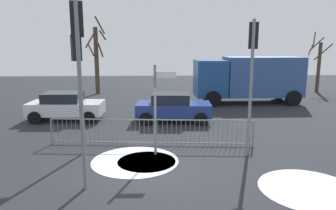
{
  "coord_description": "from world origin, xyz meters",
  "views": [
    {
      "loc": [
        0.2,
        -9.46,
        3.96
      ],
      "look_at": [
        0.69,
        3.25,
        1.47
      ],
      "focal_mm": 33.51,
      "sensor_mm": 36.0,
      "label": 1
    }
  ],
  "objects_px": {
    "bare_tree_left": "(97,58)",
    "bare_tree_centre": "(318,64)",
    "traffic_light_foreground_left": "(252,57)",
    "traffic_light_mid_left": "(77,66)",
    "direction_sign_post": "(157,106)",
    "car_blue_mid": "(173,107)",
    "traffic_light_rear_left": "(79,52)",
    "delivery_truck": "(249,77)",
    "car_white_near": "(66,106)"
  },
  "relations": [
    {
      "from": "bare_tree_left",
      "to": "bare_tree_centre",
      "type": "distance_m",
      "value": 18.07
    },
    {
      "from": "traffic_light_foreground_left",
      "to": "bare_tree_centre",
      "type": "distance_m",
      "value": 17.78
    },
    {
      "from": "traffic_light_mid_left",
      "to": "bare_tree_centre",
      "type": "relative_size",
      "value": 0.89
    },
    {
      "from": "traffic_light_foreground_left",
      "to": "traffic_light_mid_left",
      "type": "relative_size",
      "value": 1.1
    },
    {
      "from": "direction_sign_post",
      "to": "car_blue_mid",
      "type": "xyz_separation_m",
      "value": [
        0.83,
        4.99,
        -1.05
      ]
    },
    {
      "from": "traffic_light_foreground_left",
      "to": "bare_tree_left",
      "type": "xyz_separation_m",
      "value": [
        -8.03,
        14.35,
        -0.63
      ]
    },
    {
      "from": "traffic_light_rear_left",
      "to": "bare_tree_centre",
      "type": "height_order",
      "value": "traffic_light_rear_left"
    },
    {
      "from": "traffic_light_mid_left",
      "to": "delivery_truck",
      "type": "xyz_separation_m",
      "value": [
        9.01,
        9.64,
        -1.46
      ]
    },
    {
      "from": "car_blue_mid",
      "to": "bare_tree_centre",
      "type": "relative_size",
      "value": 0.79
    },
    {
      "from": "direction_sign_post",
      "to": "delivery_truck",
      "type": "relative_size",
      "value": 0.46
    },
    {
      "from": "traffic_light_rear_left",
      "to": "car_white_near",
      "type": "relative_size",
      "value": 1.33
    },
    {
      "from": "direction_sign_post",
      "to": "car_blue_mid",
      "type": "distance_m",
      "value": 5.16
    },
    {
      "from": "bare_tree_centre",
      "to": "bare_tree_left",
      "type": "bearing_deg",
      "value": -179.11
    },
    {
      "from": "car_blue_mid",
      "to": "delivery_truck",
      "type": "xyz_separation_m",
      "value": [
        5.4,
        5.02,
        0.97
      ]
    },
    {
      "from": "direction_sign_post",
      "to": "bare_tree_left",
      "type": "distance_m",
      "value": 15.15
    },
    {
      "from": "traffic_light_rear_left",
      "to": "direction_sign_post",
      "type": "relative_size",
      "value": 1.58
    },
    {
      "from": "direction_sign_post",
      "to": "car_white_near",
      "type": "distance_m",
      "value": 7.36
    },
    {
      "from": "bare_tree_left",
      "to": "bare_tree_centre",
      "type": "xyz_separation_m",
      "value": [
        18.06,
        0.28,
        -0.54
      ]
    },
    {
      "from": "bare_tree_left",
      "to": "delivery_truck",
      "type": "bearing_deg",
      "value": -21.72
    },
    {
      "from": "traffic_light_rear_left",
      "to": "bare_tree_left",
      "type": "relative_size",
      "value": 0.85
    },
    {
      "from": "bare_tree_left",
      "to": "traffic_light_mid_left",
      "type": "bearing_deg",
      "value": -82.19
    },
    {
      "from": "car_white_near",
      "to": "car_blue_mid",
      "type": "distance_m",
      "value": 5.63
    },
    {
      "from": "traffic_light_mid_left",
      "to": "direction_sign_post",
      "type": "bearing_deg",
      "value": -40.85
    },
    {
      "from": "traffic_light_rear_left",
      "to": "car_blue_mid",
      "type": "distance_m",
      "value": 8.53
    },
    {
      "from": "traffic_light_mid_left",
      "to": "bare_tree_centre",
      "type": "xyz_separation_m",
      "value": [
        16.14,
        14.27,
        -0.88
      ]
    },
    {
      "from": "traffic_light_foreground_left",
      "to": "car_white_near",
      "type": "bearing_deg",
      "value": 164.54
    },
    {
      "from": "delivery_truck",
      "to": "bare_tree_left",
      "type": "height_order",
      "value": "bare_tree_left"
    },
    {
      "from": "traffic_light_rear_left",
      "to": "delivery_truck",
      "type": "bearing_deg",
      "value": 45.73
    },
    {
      "from": "traffic_light_foreground_left",
      "to": "direction_sign_post",
      "type": "height_order",
      "value": "traffic_light_foreground_left"
    },
    {
      "from": "traffic_light_mid_left",
      "to": "car_white_near",
      "type": "bearing_deg",
      "value": 78.04
    },
    {
      "from": "car_blue_mid",
      "to": "traffic_light_rear_left",
      "type": "bearing_deg",
      "value": -107.56
    },
    {
      "from": "traffic_light_foreground_left",
      "to": "direction_sign_post",
      "type": "relative_size",
      "value": 1.47
    },
    {
      "from": "car_white_near",
      "to": "traffic_light_foreground_left",
      "type": "bearing_deg",
      "value": -32.45
    },
    {
      "from": "car_blue_mid",
      "to": "bare_tree_left",
      "type": "bearing_deg",
      "value": 123.93
    },
    {
      "from": "delivery_truck",
      "to": "bare_tree_centre",
      "type": "relative_size",
      "value": 1.44
    },
    {
      "from": "traffic_light_foreground_left",
      "to": "delivery_truck",
      "type": "height_order",
      "value": "traffic_light_foreground_left"
    },
    {
      "from": "traffic_light_foreground_left",
      "to": "traffic_light_rear_left",
      "type": "bearing_deg",
      "value": -136.44
    },
    {
      "from": "bare_tree_centre",
      "to": "direction_sign_post",
      "type": "bearing_deg",
      "value": -132.36
    },
    {
      "from": "traffic_light_foreground_left",
      "to": "bare_tree_centre",
      "type": "relative_size",
      "value": 0.97
    },
    {
      "from": "delivery_truck",
      "to": "bare_tree_left",
      "type": "distance_m",
      "value": 11.81
    },
    {
      "from": "traffic_light_mid_left",
      "to": "bare_tree_left",
      "type": "xyz_separation_m",
      "value": [
        -1.92,
        13.99,
        -0.34
      ]
    },
    {
      "from": "bare_tree_centre",
      "to": "delivery_truck",
      "type": "bearing_deg",
      "value": -146.97
    },
    {
      "from": "bare_tree_centre",
      "to": "traffic_light_rear_left",
      "type": "bearing_deg",
      "value": -131.94
    },
    {
      "from": "delivery_truck",
      "to": "bare_tree_centre",
      "type": "xyz_separation_m",
      "value": [
        7.13,
        4.63,
        0.59
      ]
    },
    {
      "from": "car_white_near",
      "to": "delivery_truck",
      "type": "relative_size",
      "value": 0.54
    },
    {
      "from": "delivery_truck",
      "to": "traffic_light_foreground_left",
      "type": "bearing_deg",
      "value": 72.72
    },
    {
      "from": "car_white_near",
      "to": "car_blue_mid",
      "type": "bearing_deg",
      "value": -3.51
    },
    {
      "from": "traffic_light_mid_left",
      "to": "bare_tree_centre",
      "type": "bearing_deg",
      "value": 8.24
    },
    {
      "from": "traffic_light_mid_left",
      "to": "delivery_truck",
      "type": "height_order",
      "value": "traffic_light_mid_left"
    },
    {
      "from": "car_white_near",
      "to": "delivery_truck",
      "type": "xyz_separation_m",
      "value": [
        11.0,
        4.52,
        0.97
      ]
    }
  ]
}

